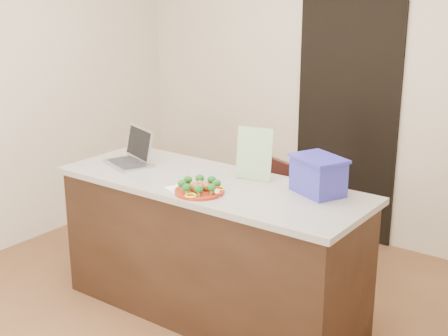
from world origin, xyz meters
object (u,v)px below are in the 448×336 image
Objects in this scene: plate at (199,191)px; blue_box at (318,175)px; yogurt_bottle at (217,193)px; napkin at (183,189)px; island at (211,248)px; chair at (268,208)px; laptop at (133,154)px.

plate is 0.78× the size of blue_box.
napkin is at bearing -178.65° from yogurt_bottle.
island is 2.41× the size of chair.
laptop reaches higher than island.
napkin is (-0.04, -0.22, 0.46)m from island.
napkin is at bearing -175.64° from plate.
blue_box reaches higher than chair.
blue_box is at bearing 31.15° from napkin.
plate is 1.10m from chair.
napkin is 0.69m from laptop.
yogurt_bottle is 0.61m from blue_box.
blue_box is 1.07m from chair.
napkin is (-0.12, -0.01, -0.01)m from plate.
blue_box is at bearing -18.54° from chair.
yogurt_bottle is (0.26, 0.01, 0.02)m from napkin.
yogurt_bottle is at bearing 1.35° from napkin.
plate is at bearing -61.21° from chair.
laptop is (-0.65, 0.24, 0.06)m from napkin.
island is 0.79m from chair.
chair is at bearing 70.80° from laptop.
blue_box is at bearing 17.01° from island.
chair is at bearing 105.34° from yogurt_bottle.
laptop is (-0.69, 0.02, 0.52)m from island.
napkin is 2.52× the size of yogurt_bottle.
chair is (-0.14, 1.00, -0.45)m from plate.
plate is 0.12m from napkin.
yogurt_bottle is (0.21, -0.21, 0.49)m from island.
island is 0.57m from yogurt_bottle.
yogurt_bottle reaches higher than plate.
yogurt_bottle reaches higher than island.
island is at bearing -138.42° from blue_box.
laptop is 1.11m from chair.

